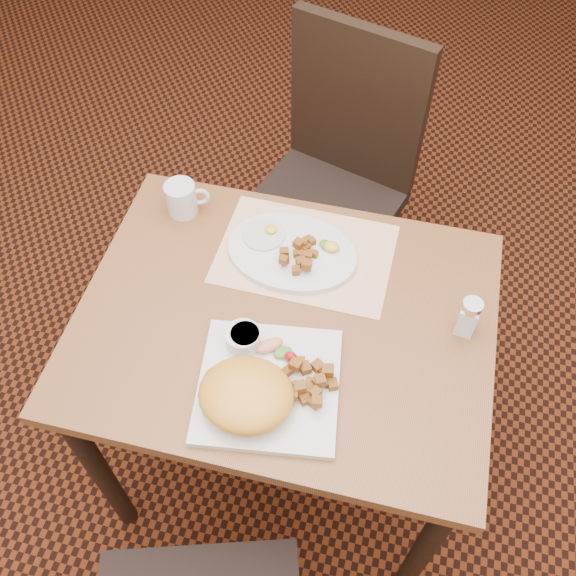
# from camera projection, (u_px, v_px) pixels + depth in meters

# --- Properties ---
(ground) EXTENTS (8.00, 8.00, 0.00)m
(ground) POSITION_uv_depth(u_px,v_px,m) (286.00, 451.00, 1.99)
(ground) COLOR black
(ground) RESTS_ON ground
(table) EXTENTS (0.90, 0.70, 0.75)m
(table) POSITION_uv_depth(u_px,v_px,m) (285.00, 344.00, 1.48)
(table) COLOR brown
(table) RESTS_ON ground
(chair_far) EXTENTS (0.53, 0.53, 0.97)m
(chair_far) POSITION_uv_depth(u_px,v_px,m) (335.00, 174.00, 1.95)
(chair_far) COLOR black
(chair_far) RESTS_ON ground
(placemat) EXTENTS (0.41, 0.29, 0.00)m
(placemat) POSITION_uv_depth(u_px,v_px,m) (305.00, 254.00, 1.49)
(placemat) COLOR white
(placemat) RESTS_ON table
(plate_square) EXTENTS (0.32, 0.32, 0.02)m
(plate_square) POSITION_uv_depth(u_px,v_px,m) (269.00, 386.00, 1.28)
(plate_square) COLOR silver
(plate_square) RESTS_ON table
(plate_oval) EXTENTS (0.32, 0.25, 0.02)m
(plate_oval) POSITION_uv_depth(u_px,v_px,m) (292.00, 252.00, 1.48)
(plate_oval) COLOR silver
(plate_oval) RESTS_ON placemat
(hollandaise_mound) EXTENTS (0.19, 0.17, 0.07)m
(hollandaise_mound) POSITION_uv_depth(u_px,v_px,m) (245.00, 395.00, 1.23)
(hollandaise_mound) COLOR gold
(hollandaise_mound) RESTS_ON plate_square
(ramekin) EXTENTS (0.07, 0.07, 0.04)m
(ramekin) POSITION_uv_depth(u_px,v_px,m) (243.00, 338.00, 1.31)
(ramekin) COLOR silver
(ramekin) RESTS_ON plate_square
(garnish_sq) EXTENTS (0.10, 0.06, 0.03)m
(garnish_sq) POSITION_uv_depth(u_px,v_px,m) (277.00, 349.00, 1.31)
(garnish_sq) COLOR #387223
(garnish_sq) RESTS_ON plate_square
(fried_egg) EXTENTS (0.10, 0.10, 0.02)m
(fried_egg) POSITION_uv_depth(u_px,v_px,m) (265.00, 234.00, 1.50)
(fried_egg) COLOR white
(fried_egg) RESTS_ON plate_oval
(garnish_ov) EXTENTS (0.05, 0.04, 0.02)m
(garnish_ov) POSITION_uv_depth(u_px,v_px,m) (330.00, 246.00, 1.47)
(garnish_ov) COLOR #387223
(garnish_ov) RESTS_ON plate_oval
(salt_shaker) EXTENTS (0.05, 0.05, 0.10)m
(salt_shaker) POSITION_uv_depth(u_px,v_px,m) (468.00, 317.00, 1.33)
(salt_shaker) COLOR white
(salt_shaker) RESTS_ON table
(coffee_mug) EXTENTS (0.10, 0.07, 0.08)m
(coffee_mug) POSITION_uv_depth(u_px,v_px,m) (182.00, 199.00, 1.54)
(coffee_mug) COLOR silver
(coffee_mug) RESTS_ON table
(home_fries_sq) EXTENTS (0.12, 0.11, 0.04)m
(home_fries_sq) POSITION_uv_depth(u_px,v_px,m) (311.00, 383.00, 1.26)
(home_fries_sq) COLOR #905217
(home_fries_sq) RESTS_ON plate_square
(home_fries_ov) EXTENTS (0.09, 0.12, 0.04)m
(home_fries_ov) POSITION_uv_depth(u_px,v_px,m) (300.00, 254.00, 1.45)
(home_fries_ov) COLOR #905217
(home_fries_ov) RESTS_ON plate_oval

